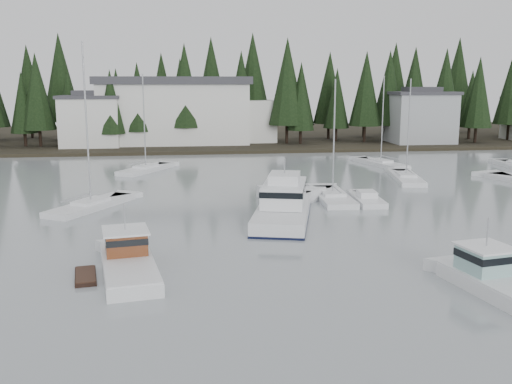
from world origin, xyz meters
TOP-DOWN VIEW (x-y plane):
  - far_shore_land at (0.00, 97.00)m, footprint 240.00×54.00m
  - conifer_treeline at (0.00, 86.00)m, footprint 200.00×22.00m
  - house_west at (-18.00, 79.00)m, footprint 9.54×7.42m
  - house_east_a at (36.00, 78.00)m, footprint 10.60×8.48m
  - harbor_inn at (-2.96, 82.34)m, footprint 29.50×11.50m
  - lobster_boat_brown at (-7.00, 17.40)m, footprint 5.17×8.73m
  - cabin_cruiser_center at (4.05, 29.16)m, footprint 6.95×13.12m
  - lobster_boat_teal at (11.93, 11.56)m, footprint 3.95×7.95m
  - sailboat_0 at (21.52, 56.11)m, footprint 4.74×9.72m
  - sailboat_2 at (20.44, 44.91)m, footprint 4.37×9.86m
  - sailboat_3 at (9.72, 35.65)m, footprint 3.20×9.14m
  - sailboat_6 at (-8.16, 54.85)m, footprint 6.67×9.03m
  - sailboat_8 at (-11.54, 34.64)m, footprint 6.83×9.32m
  - runabout_1 at (12.43, 34.07)m, footprint 2.62×6.26m

SIDE VIEW (x-z plane):
  - far_shore_land at x=0.00m, z-range -0.50..0.50m
  - conifer_treeline at x=0.00m, z-range -10.00..10.00m
  - sailboat_3 at x=9.72m, z-range -5.61..5.72m
  - sailboat_2 at x=20.44m, z-range -5.66..5.77m
  - sailboat_0 at x=21.52m, z-range -5.86..5.99m
  - sailboat_6 at x=-8.16m, z-range -5.95..6.09m
  - sailboat_8 at x=-11.54m, z-range -7.07..7.24m
  - runabout_1 at x=12.43m, z-range -0.58..0.84m
  - lobster_boat_brown at x=-7.00m, z-range -1.60..2.54m
  - lobster_boat_teal at x=11.93m, z-range -1.61..2.62m
  - cabin_cruiser_center at x=4.05m, z-range -1.89..3.50m
  - house_west at x=-18.00m, z-range 0.28..9.03m
  - house_east_a at x=36.00m, z-range 0.28..9.53m
  - harbor_inn at x=-2.96m, z-range 0.33..11.23m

